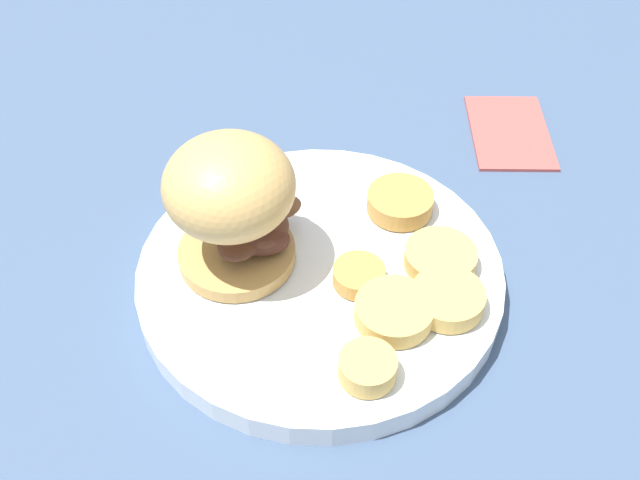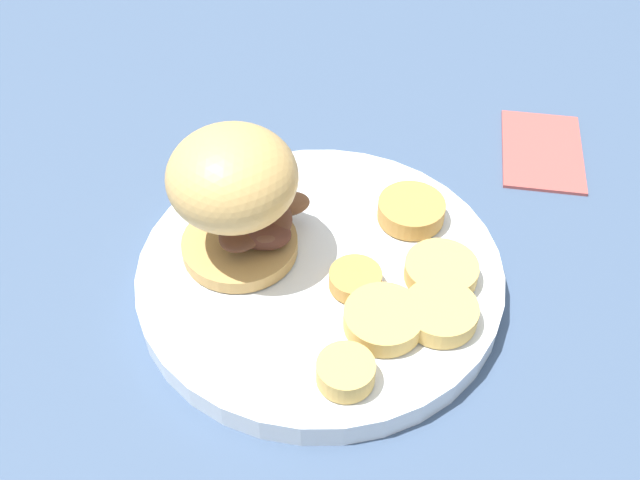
# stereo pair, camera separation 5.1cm
# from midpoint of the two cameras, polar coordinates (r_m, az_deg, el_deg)

# --- Properties ---
(ground_plane) EXTENTS (4.00, 4.00, 0.00)m
(ground_plane) POSITION_cam_midpoint_polar(r_m,az_deg,el_deg) (0.55, 2.68, -3.52)
(ground_plane) COLOR #3D5170
(dinner_plate) EXTENTS (0.26, 0.26, 0.02)m
(dinner_plate) POSITION_cam_midpoint_polar(r_m,az_deg,el_deg) (0.54, 2.73, -2.70)
(dinner_plate) COLOR white
(dinner_plate) RESTS_ON ground_plane
(sandwich) EXTENTS (0.11, 0.09, 0.10)m
(sandwich) POSITION_cam_midpoint_polar(r_m,az_deg,el_deg) (0.50, -3.34, 3.47)
(sandwich) COLOR tan
(sandwich) RESTS_ON dinner_plate
(potato_round_0) EXTENTS (0.04, 0.04, 0.01)m
(potato_round_0) POSITION_cam_midpoint_polar(r_m,az_deg,el_deg) (0.51, 5.31, -3.43)
(potato_round_0) COLOR #BC8942
(potato_round_0) RESTS_ON dinner_plate
(potato_round_1) EXTENTS (0.05, 0.05, 0.02)m
(potato_round_1) POSITION_cam_midpoint_polar(r_m,az_deg,el_deg) (0.57, 9.55, 2.12)
(potato_round_1) COLOR #BC8942
(potato_round_1) RESTS_ON dinner_plate
(potato_round_2) EXTENTS (0.05, 0.05, 0.01)m
(potato_round_2) POSITION_cam_midpoint_polar(r_m,az_deg,el_deg) (0.49, 7.84, -6.16)
(potato_round_2) COLOR tan
(potato_round_2) RESTS_ON dinner_plate
(potato_round_3) EXTENTS (0.05, 0.05, 0.01)m
(potato_round_3) POSITION_cam_midpoint_polar(r_m,az_deg,el_deg) (0.50, 12.06, -5.60)
(potato_round_3) COLOR tan
(potato_round_3) RESTS_ON dinner_plate
(potato_round_4) EXTENTS (0.04, 0.04, 0.02)m
(potato_round_4) POSITION_cam_midpoint_polar(r_m,az_deg,el_deg) (0.47, 5.16, -10.17)
(potato_round_4) COLOR tan
(potato_round_4) RESTS_ON dinner_plate
(potato_round_5) EXTENTS (0.05, 0.05, 0.01)m
(potato_round_5) POSITION_cam_midpoint_polar(r_m,az_deg,el_deg) (0.53, 11.97, -2.45)
(potato_round_5) COLOR tan
(potato_round_5) RESTS_ON dinner_plate
(napkin) EXTENTS (0.12, 0.11, 0.01)m
(napkin) POSITION_cam_midpoint_polar(r_m,az_deg,el_deg) (0.69, 18.68, 6.46)
(napkin) COLOR #B24C47
(napkin) RESTS_ON ground_plane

